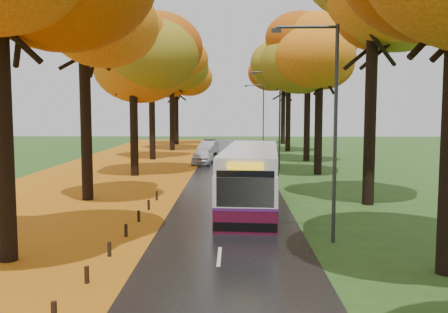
{
  "coord_description": "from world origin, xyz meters",
  "views": [
    {
      "loc": [
        0.46,
        -10.31,
        4.97
      ],
      "look_at": [
        0.0,
        14.47,
        2.6
      ],
      "focal_mm": 40.0,
      "sensor_mm": 36.0,
      "label": 1
    }
  ],
  "objects_px": {
    "streetlamp_far": "(261,111)",
    "bus": "(251,176)",
    "car_silver": "(208,148)",
    "car_white": "(203,156)",
    "car_dark": "(209,146)",
    "streetlamp_mid": "(277,112)",
    "streetlamp_near": "(329,116)"
  },
  "relations": [
    {
      "from": "streetlamp_mid",
      "to": "car_white",
      "type": "distance_m",
      "value": 8.49
    },
    {
      "from": "streetlamp_far",
      "to": "car_silver",
      "type": "height_order",
      "value": "streetlamp_far"
    },
    {
      "from": "streetlamp_far",
      "to": "car_silver",
      "type": "distance_m",
      "value": 11.28
    },
    {
      "from": "bus",
      "to": "car_white",
      "type": "height_order",
      "value": "bus"
    },
    {
      "from": "streetlamp_far",
      "to": "car_dark",
      "type": "distance_m",
      "value": 8.79
    },
    {
      "from": "streetlamp_near",
      "to": "bus",
      "type": "relative_size",
      "value": 0.69
    },
    {
      "from": "streetlamp_far",
      "to": "streetlamp_mid",
      "type": "bearing_deg",
      "value": -90.0
    },
    {
      "from": "streetlamp_mid",
      "to": "car_dark",
      "type": "bearing_deg",
      "value": 109.95
    },
    {
      "from": "car_silver",
      "to": "car_dark",
      "type": "relative_size",
      "value": 0.95
    },
    {
      "from": "streetlamp_mid",
      "to": "streetlamp_far",
      "type": "distance_m",
      "value": 22.0
    },
    {
      "from": "streetlamp_far",
      "to": "bus",
      "type": "distance_m",
      "value": 37.63
    },
    {
      "from": "streetlamp_near",
      "to": "car_dark",
      "type": "xyz_separation_m",
      "value": [
        -6.3,
        39.34,
        -4.0
      ]
    },
    {
      "from": "streetlamp_mid",
      "to": "bus",
      "type": "relative_size",
      "value": 0.69
    },
    {
      "from": "bus",
      "to": "car_white",
      "type": "relative_size",
      "value": 2.72
    },
    {
      "from": "streetlamp_near",
      "to": "bus",
      "type": "distance_m",
      "value": 7.72
    },
    {
      "from": "streetlamp_mid",
      "to": "streetlamp_far",
      "type": "height_order",
      "value": "same"
    },
    {
      "from": "streetlamp_near",
      "to": "bus",
      "type": "bearing_deg",
      "value": 111.36
    },
    {
      "from": "streetlamp_near",
      "to": "streetlamp_far",
      "type": "distance_m",
      "value": 44.0
    },
    {
      "from": "streetlamp_far",
      "to": "bus",
      "type": "xyz_separation_m",
      "value": [
        -2.58,
        -37.41,
        -3.1
      ]
    },
    {
      "from": "bus",
      "to": "car_white",
      "type": "bearing_deg",
      "value": 105.02
    },
    {
      "from": "streetlamp_far",
      "to": "car_white",
      "type": "distance_m",
      "value": 19.26
    },
    {
      "from": "streetlamp_mid",
      "to": "car_dark",
      "type": "distance_m",
      "value": 18.88
    },
    {
      "from": "streetlamp_far",
      "to": "car_dark",
      "type": "xyz_separation_m",
      "value": [
        -6.3,
        -4.66,
        -4.0
      ]
    },
    {
      "from": "car_silver",
      "to": "bus",
      "type": "bearing_deg",
      "value": -72.83
    },
    {
      "from": "streetlamp_mid",
      "to": "bus",
      "type": "height_order",
      "value": "streetlamp_mid"
    },
    {
      "from": "streetlamp_near",
      "to": "car_white",
      "type": "bearing_deg",
      "value": 103.38
    },
    {
      "from": "streetlamp_near",
      "to": "streetlamp_mid",
      "type": "xyz_separation_m",
      "value": [
        0.0,
        22.0,
        0.0
      ]
    },
    {
      "from": "streetlamp_far",
      "to": "car_white",
      "type": "xyz_separation_m",
      "value": [
        -6.23,
        -17.79,
        -3.95
      ]
    },
    {
      "from": "streetlamp_near",
      "to": "streetlamp_mid",
      "type": "bearing_deg",
      "value": 90.0
    },
    {
      "from": "streetlamp_mid",
      "to": "car_white",
      "type": "height_order",
      "value": "streetlamp_mid"
    },
    {
      "from": "bus",
      "to": "car_dark",
      "type": "height_order",
      "value": "bus"
    },
    {
      "from": "streetlamp_near",
      "to": "car_white",
      "type": "height_order",
      "value": "streetlamp_near"
    }
  ]
}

